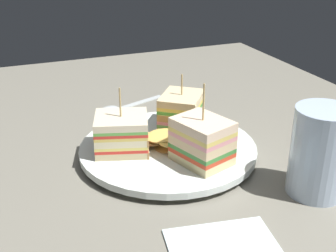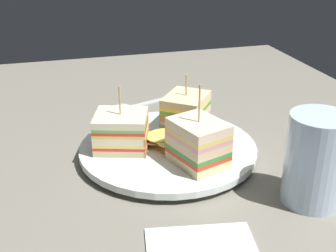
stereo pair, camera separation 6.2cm
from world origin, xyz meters
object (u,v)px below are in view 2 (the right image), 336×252
(sandwich_wedge_2, at_px, (198,143))
(spoon, at_px, (128,106))
(sandwich_wedge_1, at_px, (122,131))
(drinking_glass, at_px, (315,165))
(plate, at_px, (168,149))
(sandwich_wedge_0, at_px, (186,112))
(chip_pile, at_px, (163,141))

(sandwich_wedge_2, distance_m, spoon, 0.26)
(sandwich_wedge_1, distance_m, spoon, 0.19)
(sandwich_wedge_2, height_order, drinking_glass, sandwich_wedge_2)
(plate, bearing_deg, sandwich_wedge_2, -158.84)
(sandwich_wedge_0, bearing_deg, chip_pile, -5.42)
(sandwich_wedge_0, bearing_deg, drinking_glass, 62.19)
(sandwich_wedge_1, relative_size, spoon, 0.66)
(chip_pile, bearing_deg, spoon, 3.29)
(chip_pile, bearing_deg, sandwich_wedge_1, 74.25)
(plate, xyz_separation_m, chip_pile, (-0.00, 0.01, 0.02))
(sandwich_wedge_0, height_order, sandwich_wedge_1, sandwich_wedge_1)
(plate, bearing_deg, sandwich_wedge_1, 79.94)
(sandwich_wedge_2, bearing_deg, chip_pile, 10.94)
(sandwich_wedge_2, distance_m, chip_pile, 0.07)
(plate, relative_size, sandwich_wedge_2, 2.31)
(plate, xyz_separation_m, sandwich_wedge_0, (0.05, -0.04, 0.03))
(plate, height_order, sandwich_wedge_1, sandwich_wedge_1)
(plate, height_order, sandwich_wedge_0, sandwich_wedge_0)
(spoon, relative_size, drinking_glass, 1.24)
(spoon, bearing_deg, sandwich_wedge_1, 56.93)
(sandwich_wedge_2, xyz_separation_m, spoon, (0.26, 0.04, -0.04))
(sandwich_wedge_1, distance_m, sandwich_wedge_2, 0.11)
(sandwich_wedge_0, relative_size, chip_pile, 1.17)
(chip_pile, relative_size, drinking_glass, 0.70)
(sandwich_wedge_1, xyz_separation_m, spoon, (0.18, -0.04, -0.04))
(spoon, bearing_deg, plate, 76.07)
(plate, distance_m, sandwich_wedge_1, 0.07)
(plate, height_order, chip_pile, chip_pile)
(plate, bearing_deg, spoon, 5.82)
(plate, relative_size, spoon, 1.82)
(sandwich_wedge_1, xyz_separation_m, sandwich_wedge_2, (-0.07, -0.09, 0.00))
(plate, xyz_separation_m, sandwich_wedge_2, (-0.06, -0.02, 0.04))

